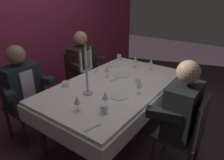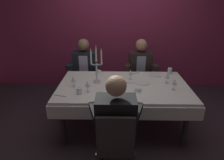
{
  "view_description": "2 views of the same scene",
  "coord_description": "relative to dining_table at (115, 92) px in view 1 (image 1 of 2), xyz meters",
  "views": [
    {
      "loc": [
        -1.88,
        -1.31,
        1.8
      ],
      "look_at": [
        -0.02,
        0.03,
        0.79
      ],
      "focal_mm": 32.65,
      "sensor_mm": 36.0,
      "label": 1
    },
    {
      "loc": [
        -0.12,
        -2.55,
        1.92
      ],
      "look_at": [
        -0.17,
        -0.03,
        0.83
      ],
      "focal_mm": 30.53,
      "sensor_mm": 36.0,
      "label": 2
    }
  ],
  "objects": [
    {
      "name": "coffee_cup_0",
      "position": [
        -0.41,
        0.44,
        0.15
      ],
      "size": [
        0.13,
        0.12,
        0.06
      ],
      "color": "white",
      "rests_on": "dining_table"
    },
    {
      "name": "wine_glass_4",
      "position": [
        0.69,
        -0.15,
        0.23
      ],
      "size": [
        0.07,
        0.07,
        0.16
      ],
      "color": "silver",
      "rests_on": "dining_table"
    },
    {
      "name": "seated_diner_1",
      "position": [
        -0.11,
        -0.89,
        0.11
      ],
      "size": [
        0.63,
        0.48,
        1.24
      ],
      "color": "#2C2625",
      "rests_on": "ground_plane"
    },
    {
      "name": "fork_0",
      "position": [
        0.21,
        0.46,
        0.12
      ],
      "size": [
        0.17,
        0.07,
        0.01
      ],
      "primitive_type": "cube",
      "rotation": [
        0.0,
        0.0,
        0.31
      ],
      "color": "#B7B7BC",
      "rests_on": "dining_table"
    },
    {
      "name": "water_tumbler_0",
      "position": [
        -0.6,
        -0.3,
        0.16
      ],
      "size": [
        0.07,
        0.07,
        0.08
      ],
      "primitive_type": "cylinder",
      "color": "silver",
      "rests_on": "dining_table"
    },
    {
      "name": "water_tumbler_1",
      "position": [
        0.8,
        0.47,
        0.17
      ],
      "size": [
        0.07,
        0.07,
        0.1
      ],
      "primitive_type": "cylinder",
      "color": "silver",
      "rests_on": "dining_table"
    },
    {
      "name": "wine_glass_0",
      "position": [
        0.11,
        0.21,
        0.23
      ],
      "size": [
        0.07,
        0.07,
        0.16
      ],
      "color": "silver",
      "rests_on": "dining_table"
    },
    {
      "name": "candelabra",
      "position": [
        -0.4,
        0.09,
        0.35
      ],
      "size": [
        0.19,
        0.11,
        0.56
      ],
      "color": "silver",
      "rests_on": "dining_table"
    },
    {
      "name": "fork_1",
      "position": [
        -0.84,
        -0.36,
        0.12
      ],
      "size": [
        0.17,
        0.06,
        0.01
      ],
      "primitive_type": "cube",
      "rotation": [
        0.0,
        0.0,
        -0.28
      ],
      "color": "#B7B7BC",
      "rests_on": "dining_table"
    },
    {
      "name": "dinner_plate_1",
      "position": [
        -0.24,
        -0.23,
        0.13
      ],
      "size": [
        0.2,
        0.2,
        0.01
      ],
      "primitive_type": "cylinder",
      "color": "white",
      "rests_on": "dining_table"
    },
    {
      "name": "fork_2",
      "position": [
        0.1,
        0.06,
        0.12
      ],
      "size": [
        0.17,
        0.05,
        0.01
      ],
      "primitive_type": "cube",
      "rotation": [
        0.0,
        0.0,
        -0.2
      ],
      "color": "#B7B7BC",
      "rests_on": "dining_table"
    },
    {
      "name": "dinner_plate_0",
      "position": [
        0.53,
        0.39,
        0.13
      ],
      "size": [
        0.22,
        0.22,
        0.01
      ],
      "primitive_type": "cylinder",
      "color": "white",
      "rests_on": "dining_table"
    },
    {
      "name": "wine_glass_5",
      "position": [
        -0.72,
        -0.07,
        0.23
      ],
      "size": [
        0.07,
        0.07,
        0.16
      ],
      "color": "silver",
      "rests_on": "dining_table"
    },
    {
      "name": "back_wall",
      "position": [
        0.0,
        1.66,
        0.73
      ],
      "size": [
        6.0,
        0.12,
        2.7
      ],
      "primitive_type": "cube",
      "color": "#962C50",
      "rests_on": "ground_plane"
    },
    {
      "name": "wine_glass_2",
      "position": [
        0.65,
        0.08,
        0.24
      ],
      "size": [
        0.07,
        0.07,
        0.16
      ],
      "color": "silver",
      "rests_on": "dining_table"
    },
    {
      "name": "coffee_cup_1",
      "position": [
        0.19,
        -0.22,
        0.15
      ],
      "size": [
        0.13,
        0.12,
        0.06
      ],
      "color": "white",
      "rests_on": "dining_table"
    },
    {
      "name": "ground_plane",
      "position": [
        0.0,
        0.0,
        -0.62
      ],
      "size": [
        12.0,
        12.0,
        0.0
      ],
      "primitive_type": "plane",
      "color": "#372730"
    },
    {
      "name": "dining_table",
      "position": [
        0.0,
        0.0,
        0.0
      ],
      "size": [
        1.94,
        1.14,
        0.74
      ],
      "color": "white",
      "rests_on": "ground_plane"
    },
    {
      "name": "wine_glass_3",
      "position": [
        -0.06,
        -0.38,
        0.23
      ],
      "size": [
        0.07,
        0.07,
        0.16
      ],
      "color": "silver",
      "rests_on": "dining_table"
    },
    {
      "name": "seated_diner_0",
      "position": [
        -0.71,
        0.89,
        0.11
      ],
      "size": [
        0.63,
        0.48,
        1.24
      ],
      "color": "#2C2625",
      "rests_on": "ground_plane"
    },
    {
      "name": "dinner_plate_2",
      "position": [
        0.29,
        0.08,
        0.13
      ],
      "size": [
        0.25,
        0.25,
        0.01
      ],
      "primitive_type": "cylinder",
      "color": "white",
      "rests_on": "dining_table"
    },
    {
      "name": "wine_glass_1",
      "position": [
        -0.49,
        -0.23,
        0.23
      ],
      "size": [
        0.07,
        0.07,
        0.16
      ],
      "color": "silver",
      "rests_on": "dining_table"
    },
    {
      "name": "seated_diner_2",
      "position": [
        0.35,
        0.89,
        0.11
      ],
      "size": [
        0.63,
        0.48,
        1.24
      ],
      "color": "#2C2625",
      "rests_on": "ground_plane"
    }
  ]
}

